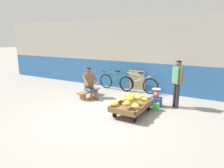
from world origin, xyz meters
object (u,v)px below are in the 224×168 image
(low_bench, at_px, (89,92))
(bicycle_near_left, at_px, (116,82))
(banana_cart, at_px, (132,106))
(vendor_seated, at_px, (90,83))
(customer_adult, at_px, (177,79))
(bicycle_far_left, at_px, (138,84))
(weighing_scale, at_px, (156,93))
(shopping_bag, at_px, (156,107))
(sign_board, at_px, (137,81))
(plastic_crate, at_px, (156,102))

(low_bench, distance_m, bicycle_near_left, 1.49)
(banana_cart, relative_size, vendor_seated, 1.29)
(low_bench, height_order, vendor_seated, vendor_seated)
(customer_adult, bearing_deg, low_bench, -172.33)
(vendor_seated, relative_size, bicycle_far_left, 0.69)
(weighing_scale, relative_size, shopping_bag, 1.25)
(vendor_seated, bearing_deg, shopping_bag, -2.72)
(bicycle_far_left, height_order, sign_board, sign_board)
(customer_adult, bearing_deg, bicycle_far_left, 148.18)
(plastic_crate, height_order, customer_adult, customer_adult)
(banana_cart, height_order, customer_adult, customer_adult)
(bicycle_near_left, distance_m, bicycle_far_left, 1.01)
(customer_adult, relative_size, shopping_bag, 6.38)
(weighing_scale, bearing_deg, vendor_seated, -173.78)
(weighing_scale, relative_size, bicycle_near_left, 0.18)
(plastic_crate, xyz_separation_m, weighing_scale, (0.00, -0.00, 0.30))
(weighing_scale, xyz_separation_m, bicycle_far_left, (-1.14, 1.28, -0.10))
(weighing_scale, distance_m, bicycle_near_left, 2.46)
(weighing_scale, height_order, bicycle_far_left, bicycle_far_left)
(vendor_seated, relative_size, customer_adult, 0.75)
(vendor_seated, xyz_separation_m, plastic_crate, (2.45, 0.27, -0.42))
(low_bench, relative_size, bicycle_far_left, 0.67)
(bicycle_near_left, height_order, sign_board, sign_board)
(plastic_crate, bearing_deg, customer_adult, 18.24)
(shopping_bag, bearing_deg, customer_adult, 51.36)
(bicycle_far_left, bearing_deg, plastic_crate, -48.23)
(vendor_seated, xyz_separation_m, bicycle_far_left, (1.31, 1.54, -0.21))
(low_bench, bearing_deg, banana_cart, -20.07)
(bicycle_near_left, relative_size, sign_board, 1.86)
(bicycle_far_left, height_order, shopping_bag, bicycle_far_left)
(sign_board, distance_m, shopping_bag, 2.40)
(plastic_crate, relative_size, bicycle_near_left, 0.22)
(banana_cart, height_order, shopping_bag, banana_cart)
(vendor_seated, relative_size, plastic_crate, 3.17)
(banana_cart, bearing_deg, customer_adult, 50.06)
(weighing_scale, height_order, customer_adult, customer_adult)
(bicycle_far_left, distance_m, customer_adult, 2.13)
(bicycle_far_left, height_order, customer_adult, customer_adult)
(plastic_crate, bearing_deg, bicycle_far_left, 131.77)
(weighing_scale, relative_size, sign_board, 0.34)
(vendor_seated, height_order, shopping_bag, vendor_seated)
(low_bench, bearing_deg, bicycle_far_left, 47.23)
(bicycle_near_left, xyz_separation_m, shopping_bag, (2.27, -1.60, -0.23))
(customer_adult, bearing_deg, weighing_scale, -161.66)
(banana_cart, xyz_separation_m, low_bench, (-2.12, 0.78, -0.04))
(banana_cart, distance_m, sign_board, 2.68)
(bicycle_far_left, relative_size, customer_adult, 1.08)
(plastic_crate, relative_size, customer_adult, 0.24)
(low_bench, bearing_deg, weighing_scale, 5.02)
(banana_cart, xyz_separation_m, customer_adult, (1.00, 1.20, 0.71))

